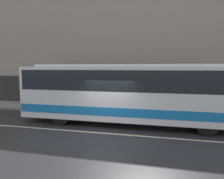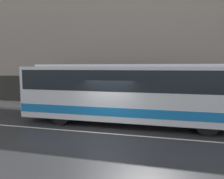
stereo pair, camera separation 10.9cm
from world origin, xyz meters
name	(u,v)px [view 2 (the right image)]	position (x,y,z in m)	size (l,w,h in m)	color
ground_plane	(105,133)	(0.00, 0.00, 0.00)	(60.00, 60.00, 0.00)	#262628
sidewalk	(126,110)	(0.00, 5.32, 0.08)	(60.00, 2.64, 0.16)	gray
building_facade	(130,48)	(0.00, 6.78, 4.64)	(60.00, 0.35, 9.61)	gray
lane_stripe	(105,133)	(0.00, 0.00, 0.00)	(54.00, 0.14, 0.01)	beige
transit_bus	(125,91)	(0.56, 1.98, 1.87)	(11.51, 2.52, 3.32)	white
pedestrian_waiting	(100,97)	(-2.03, 5.60, 0.95)	(0.36, 0.36, 1.69)	maroon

